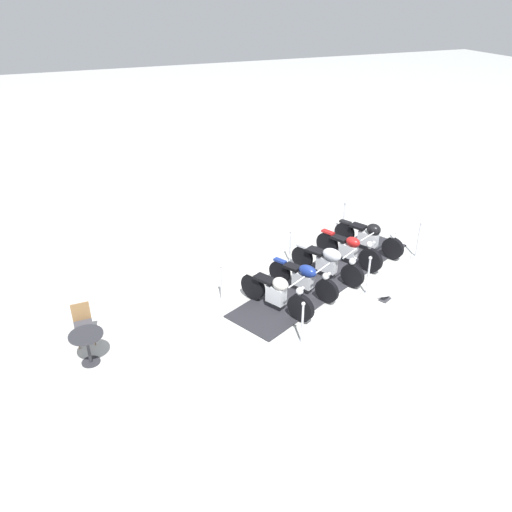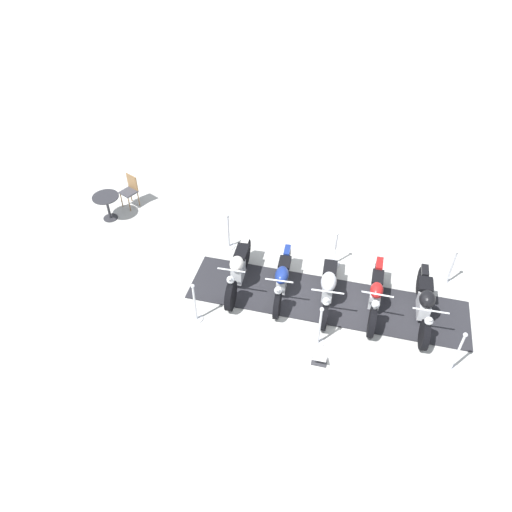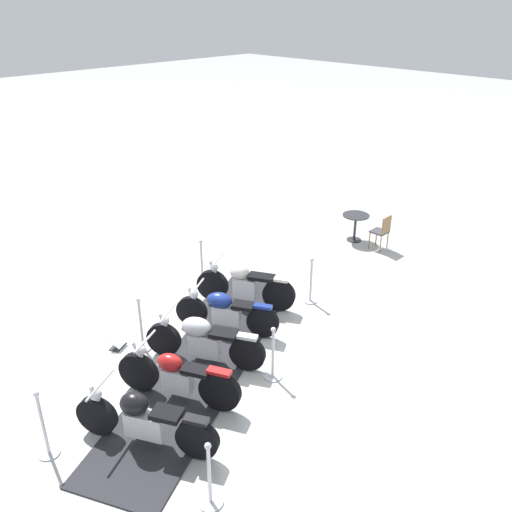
# 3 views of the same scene
# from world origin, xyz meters

# --- Properties ---
(ground_plane) EXTENTS (80.00, 80.00, 0.00)m
(ground_plane) POSITION_xyz_m (0.00, 0.00, 0.00)
(ground_plane) COLOR silver
(display_platform) EXTENTS (6.42, 4.14, 0.03)m
(display_platform) POSITION_xyz_m (0.00, 0.00, 0.02)
(display_platform) COLOR #28282D
(display_platform) RESTS_ON ground_plane
(motorcycle_cream) EXTENTS (1.16, 1.98, 1.02)m
(motorcycle_cream) POSITION_xyz_m (1.89, 0.94, 0.50)
(motorcycle_cream) COLOR black
(motorcycle_cream) RESTS_ON display_platform
(motorcycle_navy) EXTENTS (1.14, 1.89, 0.94)m
(motorcycle_navy) POSITION_xyz_m (0.93, 0.50, 0.48)
(motorcycle_navy) COLOR black
(motorcycle_navy) RESTS_ON display_platform
(motorcycle_chrome) EXTENTS (1.24, 2.02, 0.95)m
(motorcycle_chrome) POSITION_xyz_m (-0.02, 0.03, 0.51)
(motorcycle_chrome) COLOR black
(motorcycle_chrome) RESTS_ON display_platform
(motorcycle_maroon) EXTENTS (1.07, 2.01, 1.02)m
(motorcycle_maroon) POSITION_xyz_m (-0.96, -0.45, 0.48)
(motorcycle_maroon) COLOR black
(motorcycle_maroon) RESTS_ON display_platform
(motorcycle_black) EXTENTS (1.24, 2.07, 0.95)m
(motorcycle_black) POSITION_xyz_m (-1.92, -0.90, 0.49)
(motorcycle_black) COLOR black
(motorcycle_black) RESTS_ON display_platform
(stanchion_left_front) EXTENTS (0.30, 0.30, 1.06)m
(stanchion_left_front) POSITION_xyz_m (3.02, 0.05, 0.36)
(stanchion_left_front) COLOR silver
(stanchion_left_front) RESTS_ON ground_plane
(stanchion_right_mid) EXTENTS (0.29, 0.29, 1.12)m
(stanchion_right_mid) POSITION_xyz_m (-0.56, 1.15, 0.40)
(stanchion_right_mid) COLOR silver
(stanchion_right_mid) RESTS_ON ground_plane
(stanchion_left_mid) EXTENTS (0.32, 0.32, 1.04)m
(stanchion_left_mid) POSITION_xyz_m (0.56, -1.15, 0.34)
(stanchion_left_mid) COLOR silver
(stanchion_left_mid) RESTS_ON ground_plane
(stanchion_left_rear) EXTENTS (0.34, 0.34, 1.05)m
(stanchion_left_rear) POSITION_xyz_m (-1.89, -2.35, 0.32)
(stanchion_left_rear) COLOR silver
(stanchion_left_rear) RESTS_ON ground_plane
(stanchion_right_rear) EXTENTS (0.32, 0.32, 1.16)m
(stanchion_right_rear) POSITION_xyz_m (-3.02, -0.05, 0.39)
(stanchion_right_rear) COLOR silver
(stanchion_right_rear) RESTS_ON ground_plane
(stanchion_right_front) EXTENTS (0.28, 0.28, 1.11)m
(stanchion_right_front) POSITION_xyz_m (1.89, 2.35, 0.40)
(stanchion_right_front) COLOR silver
(stanchion_right_front) RESTS_ON ground_plane
(info_placard) EXTENTS (0.37, 0.36, 0.24)m
(info_placard) POSITION_xyz_m (-0.88, 1.55, 0.08)
(info_placard) COLOR #333338
(info_placard) RESTS_ON ground_plane
(cafe_table) EXTENTS (0.72, 0.72, 0.74)m
(cafe_table) POSITION_xyz_m (6.37, 1.29, 0.56)
(cafe_table) COLOR #2D2D33
(cafe_table) RESTS_ON ground_plane
(cafe_chair_near_table) EXTENTS (0.41, 0.41, 0.94)m
(cafe_chair_near_table) POSITION_xyz_m (6.39, 0.47, 0.54)
(cafe_chair_near_table) COLOR olive
(cafe_chair_near_table) RESTS_ON ground_plane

